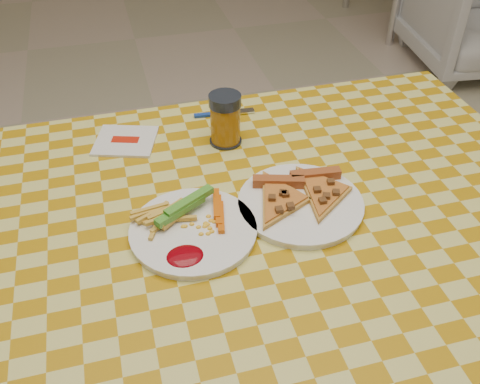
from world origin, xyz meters
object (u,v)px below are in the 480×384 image
(plate_right, at_px, (300,204))
(table, at_px, (246,243))
(drink_glass, at_px, (225,120))
(plate_left, at_px, (193,232))

(plate_right, bearing_deg, table, 177.03)
(plate_right, distance_m, drink_glass, 0.27)
(plate_left, distance_m, drink_glass, 0.31)
(drink_glass, bearing_deg, plate_left, -114.99)
(table, xyz_separation_m, plate_left, (-0.11, -0.03, 0.08))
(table, height_order, plate_left, plate_left)
(table, xyz_separation_m, plate_right, (0.11, -0.01, 0.08))
(plate_left, bearing_deg, plate_right, 5.56)
(plate_left, relative_size, plate_right, 0.96)
(plate_left, bearing_deg, table, 13.89)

